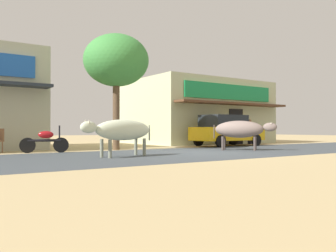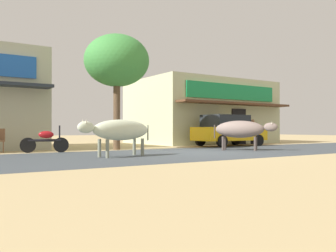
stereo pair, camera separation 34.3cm
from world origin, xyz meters
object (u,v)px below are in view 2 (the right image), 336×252
roadside_tree (117,61)px  cow_near_brown (120,130)px  parked_motorcycle (46,141)px  cow_far_dark (241,129)px  parked_hatchback_car (228,130)px  pedestrian_by_shop (253,130)px

roadside_tree → cow_near_brown: (-1.59, -3.67, -2.99)m
parked_motorcycle → cow_far_dark: size_ratio=0.75×
roadside_tree → cow_far_dark: (4.19, -3.30, -2.97)m
parked_hatchback_car → parked_motorcycle: parked_hatchback_car is taller
roadside_tree → parked_hatchback_car: 7.08m
parked_hatchback_car → cow_far_dark: 3.90m
cow_near_brown → pedestrian_by_shop: (10.89, 4.61, -0.00)m
cow_near_brown → roadside_tree: bearing=66.6°
parked_hatchback_car → parked_motorcycle: size_ratio=2.35×
roadside_tree → pedestrian_by_shop: roadside_tree is taller
roadside_tree → parked_hatchback_car: bearing=-0.7°
roadside_tree → pedestrian_by_shop: 9.82m
parked_motorcycle → pedestrian_by_shop: bearing=5.6°
roadside_tree → cow_far_dark: 6.11m
parked_motorcycle → cow_near_brown: size_ratio=0.62×
cow_near_brown → pedestrian_by_shop: bearing=22.9°
pedestrian_by_shop → parked_motorcycle: bearing=-174.4°
cow_far_dark → pedestrian_by_shop: pedestrian_by_shop is taller
parked_motorcycle → cow_far_dark: bearing=-22.5°
cow_near_brown → cow_far_dark: bearing=3.7°
parked_hatchback_car → parked_motorcycle: (-9.51, -0.20, -0.38)m
roadside_tree → cow_near_brown: size_ratio=1.80×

